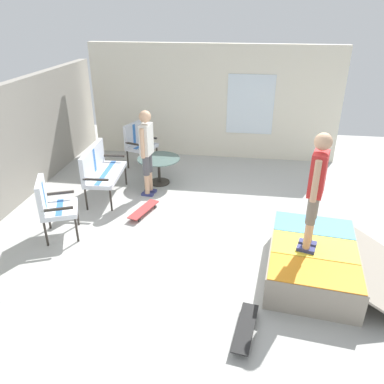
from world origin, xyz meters
name	(u,v)px	position (x,y,z in m)	size (l,w,h in m)	color
ground_plane	(219,237)	(0.00, 0.00, -0.05)	(12.00, 12.00, 0.10)	#B2B2AD
house_facade	(214,102)	(3.80, 0.49, 1.35)	(0.23, 6.00, 2.70)	silver
skate_ramp	(314,260)	(-0.85, -1.41, 0.24)	(1.96, 2.00, 0.48)	gray
patio_bench	(100,168)	(1.11, 2.45, 0.62)	(1.28, 0.63, 1.02)	#2D2823
patio_chair_near_house	(138,141)	(2.82, 2.16, 0.61)	(0.76, 0.72, 1.02)	#2D2823
patio_chair_by_wall	(51,203)	(-0.42, 2.68, 0.61)	(0.78, 0.75, 1.02)	#2D2823
patio_table	(159,166)	(1.90, 1.45, 0.40)	(0.90, 0.90, 0.57)	#2D2823
person_watching	(147,147)	(1.35, 1.55, 1.01)	(0.48, 0.27, 1.72)	navy
person_skater	(316,185)	(-0.90, -1.26, 1.42)	(0.47, 0.31, 1.63)	navy
skateboard_by_bench	(144,210)	(0.51, 1.43, 0.08)	(0.82, 0.43, 0.10)	#B23838
skateboard_spare	(245,328)	(-2.09, -0.48, 0.08)	(0.82, 0.32, 0.10)	black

